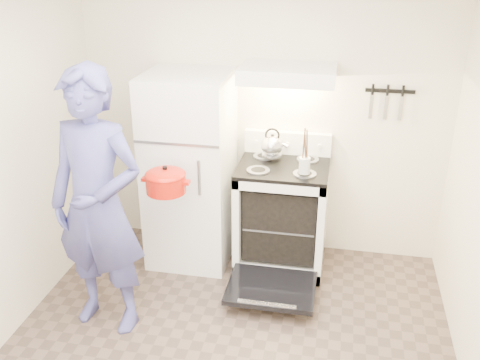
% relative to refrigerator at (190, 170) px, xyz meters
% --- Properties ---
extents(back_wall, '(3.20, 0.02, 2.50)m').
position_rel_refrigerator_xyz_m(back_wall, '(0.58, 0.35, 0.40)').
color(back_wall, beige).
rests_on(back_wall, ground).
extents(refrigerator, '(0.70, 0.70, 1.70)m').
position_rel_refrigerator_xyz_m(refrigerator, '(0.00, 0.00, 0.00)').
color(refrigerator, white).
rests_on(refrigerator, floor).
extents(stove_body, '(0.76, 0.65, 0.92)m').
position_rel_refrigerator_xyz_m(stove_body, '(0.81, 0.02, -0.39)').
color(stove_body, white).
rests_on(stove_body, floor).
extents(cooktop, '(0.76, 0.65, 0.03)m').
position_rel_refrigerator_xyz_m(cooktop, '(0.81, 0.02, 0.09)').
color(cooktop, black).
rests_on(cooktop, stove_body).
extents(backsplash, '(0.76, 0.07, 0.20)m').
position_rel_refrigerator_xyz_m(backsplash, '(0.81, 0.31, 0.20)').
color(backsplash, white).
rests_on(backsplash, cooktop).
extents(oven_door, '(0.70, 0.54, 0.04)m').
position_rel_refrigerator_xyz_m(oven_door, '(0.81, -0.57, -0.72)').
color(oven_door, black).
rests_on(oven_door, floor).
extents(oven_rack, '(0.60, 0.52, 0.01)m').
position_rel_refrigerator_xyz_m(oven_rack, '(0.81, 0.02, -0.41)').
color(oven_rack, gray).
rests_on(oven_rack, stove_body).
extents(range_hood, '(0.76, 0.50, 0.12)m').
position_rel_refrigerator_xyz_m(range_hood, '(0.81, 0.10, 0.86)').
color(range_hood, white).
rests_on(range_hood, back_wall).
extents(knife_strip, '(0.40, 0.02, 0.03)m').
position_rel_refrigerator_xyz_m(knife_strip, '(1.63, 0.33, 0.70)').
color(knife_strip, black).
rests_on(knife_strip, back_wall).
extents(pizza_stone, '(0.33, 0.33, 0.02)m').
position_rel_refrigerator_xyz_m(pizza_stone, '(0.90, -0.05, -0.40)').
color(pizza_stone, olive).
rests_on(pizza_stone, oven_rack).
extents(tea_kettle, '(0.23, 0.19, 0.28)m').
position_rel_refrigerator_xyz_m(tea_kettle, '(0.69, 0.13, 0.24)').
color(tea_kettle, silver).
rests_on(tea_kettle, cooktop).
extents(utensil_jar, '(0.11, 0.11, 0.13)m').
position_rel_refrigerator_xyz_m(utensil_jar, '(1.00, -0.17, 0.20)').
color(utensil_jar, silver).
rests_on(utensil_jar, cooktop).
extents(person, '(0.77, 0.56, 1.97)m').
position_rel_refrigerator_xyz_m(person, '(-0.37, -1.03, 0.13)').
color(person, navy).
rests_on(person, floor).
extents(dutch_oven, '(0.37, 0.30, 0.24)m').
position_rel_refrigerator_xyz_m(dutch_oven, '(0.00, -0.64, 0.16)').
color(dutch_oven, red).
rests_on(dutch_oven, person).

